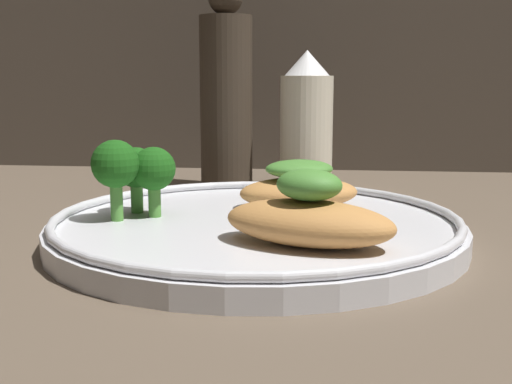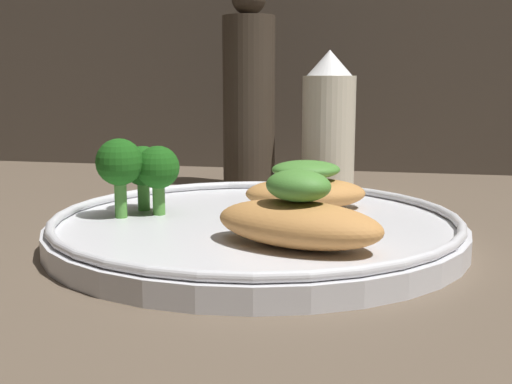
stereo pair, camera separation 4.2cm
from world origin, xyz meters
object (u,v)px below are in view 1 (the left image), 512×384
(pepper_grinder, at_px, (226,95))
(broccoli_bunch, at_px, (134,168))
(plate, at_px, (256,227))
(sauce_bottle, at_px, (306,124))

(pepper_grinder, bearing_deg, broccoli_bunch, -98.80)
(broccoli_bunch, xyz_separation_m, pepper_grinder, (0.03, 0.21, 0.04))
(pepper_grinder, bearing_deg, plate, -76.35)
(broccoli_bunch, height_order, sauce_bottle, sauce_bottle)
(pepper_grinder, bearing_deg, sauce_bottle, 0.00)
(broccoli_bunch, bearing_deg, sauce_bottle, 61.92)
(plate, height_order, sauce_bottle, sauce_bottle)
(broccoli_bunch, distance_m, pepper_grinder, 0.22)
(plate, relative_size, pepper_grinder, 1.37)
(broccoli_bunch, height_order, pepper_grinder, pepper_grinder)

